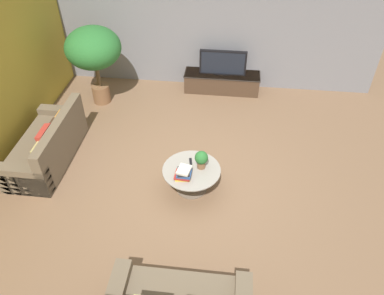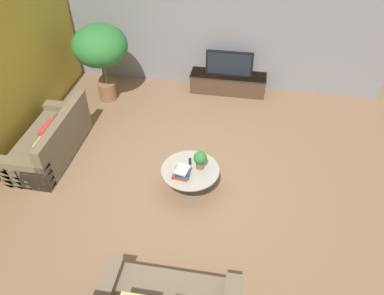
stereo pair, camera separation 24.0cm
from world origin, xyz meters
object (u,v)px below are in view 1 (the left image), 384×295
Objects in this scene: television at (223,63)px; couch_by_wall at (48,146)px; potted_palm_tall at (93,50)px; potted_plant_tabletop at (201,159)px; media_console at (222,82)px; coffee_table at (192,175)px.

television is 0.55× the size of couch_by_wall.
potted_plant_tabletop is (2.39, -2.30, -0.60)m from potted_palm_tall.
potted_plant_tabletop is at bearing 82.54° from couch_by_wall.
media_console is 5.37× the size of potted_plant_tabletop.
couch_by_wall is 1.11× the size of potted_palm_tall.
couch_by_wall is at bearing -137.32° from television.
couch_by_wall reaches higher than media_console.
potted_palm_tall is at bearing -163.70° from media_console.
coffee_table is 0.51× the size of couch_by_wall.
coffee_table is at bearing -46.62° from potted_palm_tall.
potted_palm_tall is 5.33× the size of potted_plant_tabletop.
potted_palm_tall is (0.36, 1.94, 0.91)m from couch_by_wall.
couch_by_wall is (-2.92, -2.69, 0.07)m from media_console.
television is at bearing 84.18° from coffee_table.
coffee_table is at bearing -95.82° from television.
television reaches higher than potted_plant_tabletop.
coffee_table is 0.56× the size of potted_palm_tall.
couch_by_wall is 2.17m from potted_palm_tall.
couch_by_wall is at bearing 170.55° from coffee_table.
potted_plant_tabletop is at bearing 26.35° from coffee_table.
couch_by_wall is at bearing 172.54° from potted_plant_tabletop.
couch_by_wall is at bearing -137.31° from media_console.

